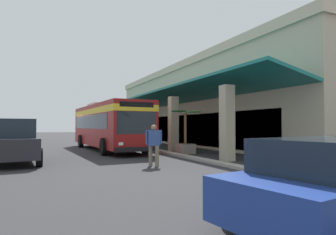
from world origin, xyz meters
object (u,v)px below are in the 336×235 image
Objects in this scene: transit_bus at (108,123)px; parked_suv_charcoal at (12,141)px; pedestrian at (154,143)px; potted_palm at (185,143)px.

parked_suv_charcoal is (5.52, -5.56, -0.84)m from transit_bus.
pedestrian is at bearing -0.94° from transit_bus.
pedestrian is (8.98, -0.15, -0.88)m from transit_bus.
potted_palm reaches higher than parked_suv_charcoal.
transit_bus is 2.30× the size of parked_suv_charcoal.
potted_palm is at bearing 138.48° from pedestrian.
transit_bus is at bearing 179.06° from pedestrian.
transit_bus reaches higher than potted_palm.
transit_bus reaches higher than pedestrian.
transit_bus is at bearing 134.82° from parked_suv_charcoal.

